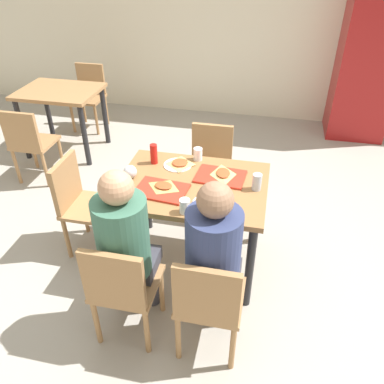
# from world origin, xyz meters

# --- Properties ---
(ground_plane) EXTENTS (10.00, 10.00, 0.02)m
(ground_plane) POSITION_xyz_m (0.00, 0.00, -0.01)
(ground_plane) COLOR #9E998E
(back_wall) EXTENTS (10.00, 0.10, 2.80)m
(back_wall) POSITION_xyz_m (0.00, 3.20, 1.40)
(back_wall) COLOR beige
(back_wall) RESTS_ON ground_plane
(main_table) EXTENTS (1.09, 0.82, 0.77)m
(main_table) POSITION_xyz_m (0.00, 0.00, 0.66)
(main_table) COLOR olive
(main_table) RESTS_ON ground_plane
(chair_near_left) EXTENTS (0.40, 0.40, 0.84)m
(chair_near_left) POSITION_xyz_m (-0.27, -0.80, 0.49)
(chair_near_left) COLOR #9E7247
(chair_near_left) RESTS_ON ground_plane
(chair_near_right) EXTENTS (0.40, 0.40, 0.84)m
(chair_near_right) POSITION_xyz_m (0.27, -0.80, 0.49)
(chair_near_right) COLOR #9E7247
(chair_near_right) RESTS_ON ground_plane
(chair_far_side) EXTENTS (0.40, 0.40, 0.84)m
(chair_far_side) POSITION_xyz_m (0.00, 0.80, 0.49)
(chair_far_side) COLOR #9E7247
(chair_far_side) RESTS_ON ground_plane
(chair_left_end) EXTENTS (0.40, 0.40, 0.84)m
(chair_left_end) POSITION_xyz_m (-0.93, 0.00, 0.49)
(chair_left_end) COLOR #9E7247
(chair_left_end) RESTS_ON ground_plane
(person_in_red) EXTENTS (0.32, 0.42, 1.25)m
(person_in_red) POSITION_xyz_m (-0.27, -0.66, 0.73)
(person_in_red) COLOR #383842
(person_in_red) RESTS_ON ground_plane
(person_in_brown_jacket) EXTENTS (0.32, 0.42, 1.25)m
(person_in_brown_jacket) POSITION_xyz_m (0.27, -0.66, 0.73)
(person_in_brown_jacket) COLOR #383842
(person_in_brown_jacket) RESTS_ON ground_plane
(tray_red_near) EXTENTS (0.38, 0.30, 0.02)m
(tray_red_near) POSITION_xyz_m (-0.19, -0.14, 0.78)
(tray_red_near) COLOR red
(tray_red_near) RESTS_ON main_table
(tray_red_far) EXTENTS (0.38, 0.29, 0.02)m
(tray_red_far) POSITION_xyz_m (0.19, 0.12, 0.78)
(tray_red_far) COLOR red
(tray_red_far) RESTS_ON main_table
(paper_plate_center) EXTENTS (0.22, 0.22, 0.01)m
(paper_plate_center) POSITION_xyz_m (-0.16, 0.23, 0.78)
(paper_plate_center) COLOR white
(paper_plate_center) RESTS_ON main_table
(paper_plate_near_edge) EXTENTS (0.22, 0.22, 0.01)m
(paper_plate_near_edge) POSITION_xyz_m (0.16, -0.23, 0.78)
(paper_plate_near_edge) COLOR white
(paper_plate_near_edge) RESTS_ON main_table
(pizza_slice_a) EXTENTS (0.21, 0.18, 0.02)m
(pizza_slice_a) POSITION_xyz_m (-0.18, -0.12, 0.80)
(pizza_slice_a) COLOR tan
(pizza_slice_a) RESTS_ON tray_red_near
(pizza_slice_b) EXTENTS (0.19, 0.24, 0.02)m
(pizza_slice_b) POSITION_xyz_m (0.21, 0.14, 0.80)
(pizza_slice_b) COLOR #DBAD60
(pizza_slice_b) RESTS_ON tray_red_far
(pizza_slice_c) EXTENTS (0.20, 0.21, 0.02)m
(pizza_slice_c) POSITION_xyz_m (-0.15, 0.24, 0.79)
(pizza_slice_c) COLOR #DBAD60
(pizza_slice_c) RESTS_ON paper_plate_center
(pizza_slice_d) EXTENTS (0.23, 0.27, 0.02)m
(pizza_slice_d) POSITION_xyz_m (0.15, -0.25, 0.79)
(pizza_slice_d) COLOR tan
(pizza_slice_d) RESTS_ON paper_plate_near_edge
(plastic_cup_a) EXTENTS (0.07, 0.07, 0.10)m
(plastic_cup_a) POSITION_xyz_m (-0.03, 0.35, 0.82)
(plastic_cup_a) COLOR white
(plastic_cup_a) RESTS_ON main_table
(plastic_cup_b) EXTENTS (0.07, 0.07, 0.10)m
(plastic_cup_b) POSITION_xyz_m (0.03, -0.35, 0.82)
(plastic_cup_b) COLOR white
(plastic_cup_b) RESTS_ON main_table
(soda_can) EXTENTS (0.07, 0.07, 0.12)m
(soda_can) POSITION_xyz_m (0.46, 0.02, 0.83)
(soda_can) COLOR #B7BCC6
(soda_can) RESTS_ON main_table
(condiment_bottle) EXTENTS (0.06, 0.06, 0.16)m
(condiment_bottle) POSITION_xyz_m (-0.35, 0.23, 0.85)
(condiment_bottle) COLOR red
(condiment_bottle) RESTS_ON main_table
(foil_bundle) EXTENTS (0.10, 0.10, 0.10)m
(foil_bundle) POSITION_xyz_m (-0.46, -0.02, 0.82)
(foil_bundle) COLOR silver
(foil_bundle) RESTS_ON main_table
(drink_fridge) EXTENTS (0.70, 0.60, 1.90)m
(drink_fridge) POSITION_xyz_m (1.59, 2.85, 0.95)
(drink_fridge) COLOR maroon
(drink_fridge) RESTS_ON ground_plane
(background_table) EXTENTS (0.90, 0.70, 0.77)m
(background_table) POSITION_xyz_m (-1.91, 1.59, 0.64)
(background_table) COLOR #9E7247
(background_table) RESTS_ON ground_plane
(background_chair_near) EXTENTS (0.40, 0.40, 0.84)m
(background_chair_near) POSITION_xyz_m (-1.91, 0.86, 0.49)
(background_chair_near) COLOR #9E7247
(background_chair_near) RESTS_ON ground_plane
(background_chair_far) EXTENTS (0.40, 0.40, 0.84)m
(background_chair_far) POSITION_xyz_m (-1.91, 2.33, 0.49)
(background_chair_far) COLOR #9E7247
(background_chair_far) RESTS_ON ground_plane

